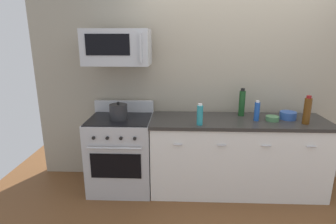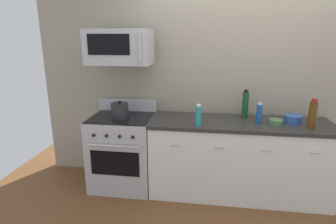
{
  "view_description": "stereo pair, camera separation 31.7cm",
  "coord_description": "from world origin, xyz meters",
  "px_view_note": "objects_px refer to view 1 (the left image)",
  "views": [
    {
      "loc": [
        -0.72,
        -3.11,
        1.87
      ],
      "look_at": [
        -0.84,
        -0.05,
        1.02
      ],
      "focal_mm": 29.18,
      "sensor_mm": 36.0,
      "label": 1
    },
    {
      "loc": [
        -0.4,
        -3.08,
        1.87
      ],
      "look_at": [
        -0.84,
        -0.05,
        1.02
      ],
      "focal_mm": 29.18,
      "sensor_mm": 36.0,
      "label": 2
    }
  ],
  "objects_px": {
    "bottle_soda_blue": "(257,111)",
    "bowl_blue_mixing": "(288,115)",
    "bowl_green_glaze": "(272,118)",
    "bottle_wine_green": "(242,103)",
    "bottle_dish_soap": "(200,115)",
    "range_oven": "(122,153)",
    "bottle_wine_amber": "(307,111)",
    "stockpot": "(119,112)",
    "microwave": "(117,47)"
  },
  "relations": [
    {
      "from": "bottle_soda_blue",
      "to": "bowl_blue_mixing",
      "type": "xyz_separation_m",
      "value": [
        0.39,
        0.08,
        -0.07
      ]
    },
    {
      "from": "bottle_soda_blue",
      "to": "bowl_green_glaze",
      "type": "height_order",
      "value": "bottle_soda_blue"
    },
    {
      "from": "bottle_wine_green",
      "to": "bowl_green_glaze",
      "type": "height_order",
      "value": "bottle_wine_green"
    },
    {
      "from": "bottle_soda_blue",
      "to": "bottle_dish_soap",
      "type": "distance_m",
      "value": 0.7
    },
    {
      "from": "range_oven",
      "to": "bottle_wine_amber",
      "type": "distance_m",
      "value": 2.22
    },
    {
      "from": "bowl_blue_mixing",
      "to": "stockpot",
      "type": "relative_size",
      "value": 0.89
    },
    {
      "from": "range_oven",
      "to": "bottle_wine_green",
      "type": "xyz_separation_m",
      "value": [
        1.48,
        0.17,
        0.61
      ]
    },
    {
      "from": "bottle_dish_soap",
      "to": "bowl_green_glaze",
      "type": "relative_size",
      "value": 1.61
    },
    {
      "from": "bowl_green_glaze",
      "to": "stockpot",
      "type": "distance_m",
      "value": 1.8
    },
    {
      "from": "range_oven",
      "to": "stockpot",
      "type": "relative_size",
      "value": 5.02
    },
    {
      "from": "bottle_dish_soap",
      "to": "stockpot",
      "type": "relative_size",
      "value": 1.14
    },
    {
      "from": "bottle_soda_blue",
      "to": "range_oven",
      "type": "bearing_deg",
      "value": 178.74
    },
    {
      "from": "bottle_wine_amber",
      "to": "stockpot",
      "type": "distance_m",
      "value": 2.13
    },
    {
      "from": "bottle_dish_soap",
      "to": "bowl_blue_mixing",
      "type": "relative_size",
      "value": 1.27
    },
    {
      "from": "bowl_green_glaze",
      "to": "bottle_wine_amber",
      "type": "bearing_deg",
      "value": -17.31
    },
    {
      "from": "bottle_wine_green",
      "to": "bowl_green_glaze",
      "type": "bearing_deg",
      "value": -32.77
    },
    {
      "from": "microwave",
      "to": "bottle_wine_amber",
      "type": "height_order",
      "value": "microwave"
    },
    {
      "from": "bottle_soda_blue",
      "to": "bowl_green_glaze",
      "type": "distance_m",
      "value": 0.2
    },
    {
      "from": "bottle_soda_blue",
      "to": "bowl_green_glaze",
      "type": "xyz_separation_m",
      "value": [
        0.19,
        0.0,
        -0.08
      ]
    },
    {
      "from": "bottle_dish_soap",
      "to": "bowl_blue_mixing",
      "type": "height_order",
      "value": "bottle_dish_soap"
    },
    {
      "from": "bottle_dish_soap",
      "to": "stockpot",
      "type": "xyz_separation_m",
      "value": [
        -0.94,
        0.17,
        -0.02
      ]
    },
    {
      "from": "bottle_wine_green",
      "to": "bowl_blue_mixing",
      "type": "bearing_deg",
      "value": -13.81
    },
    {
      "from": "bottle_wine_amber",
      "to": "bottle_soda_blue",
      "type": "bearing_deg",
      "value": 168.91
    },
    {
      "from": "bowl_blue_mixing",
      "to": "stockpot",
      "type": "xyz_separation_m",
      "value": [
        -2.0,
        -0.1,
        0.05
      ]
    },
    {
      "from": "range_oven",
      "to": "bottle_soda_blue",
      "type": "height_order",
      "value": "bottle_soda_blue"
    },
    {
      "from": "bottle_wine_amber",
      "to": "bottle_dish_soap",
      "type": "xyz_separation_m",
      "value": [
        -1.19,
        -0.08,
        -0.04
      ]
    },
    {
      "from": "bottle_wine_green",
      "to": "bowl_green_glaze",
      "type": "distance_m",
      "value": 0.4
    },
    {
      "from": "bottle_wine_amber",
      "to": "stockpot",
      "type": "bearing_deg",
      "value": 177.74
    },
    {
      "from": "range_oven",
      "to": "bowl_green_glaze",
      "type": "relative_size",
      "value": 7.12
    },
    {
      "from": "bottle_dish_soap",
      "to": "bottle_wine_amber",
      "type": "bearing_deg",
      "value": 4.07
    },
    {
      "from": "bowl_green_glaze",
      "to": "bottle_soda_blue",
      "type": "bearing_deg",
      "value": -179.29
    },
    {
      "from": "bowl_green_glaze",
      "to": "bowl_blue_mixing",
      "type": "bearing_deg",
      "value": 20.13
    },
    {
      "from": "bottle_wine_green",
      "to": "bottle_wine_amber",
      "type": "xyz_separation_m",
      "value": [
        0.65,
        -0.31,
        -0.01
      ]
    },
    {
      "from": "microwave",
      "to": "bowl_blue_mixing",
      "type": "distance_m",
      "value": 2.15
    },
    {
      "from": "bowl_blue_mixing",
      "to": "bottle_soda_blue",
      "type": "bearing_deg",
      "value": -168.78
    },
    {
      "from": "microwave",
      "to": "bowl_green_glaze",
      "type": "relative_size",
      "value": 4.96
    },
    {
      "from": "microwave",
      "to": "stockpot",
      "type": "bearing_deg",
      "value": -90.13
    },
    {
      "from": "bowl_green_glaze",
      "to": "bottle_wine_green",
      "type": "bearing_deg",
      "value": 147.23
    },
    {
      "from": "range_oven",
      "to": "bottle_wine_amber",
      "type": "relative_size",
      "value": 3.31
    },
    {
      "from": "stockpot",
      "to": "bowl_blue_mixing",
      "type": "bearing_deg",
      "value": 2.73
    },
    {
      "from": "bottle_wine_green",
      "to": "bottle_wine_amber",
      "type": "relative_size",
      "value": 1.06
    },
    {
      "from": "microwave",
      "to": "bottle_soda_blue",
      "type": "bearing_deg",
      "value": -2.85
    },
    {
      "from": "bottle_wine_green",
      "to": "bottle_dish_soap",
      "type": "bearing_deg",
      "value": -144.07
    },
    {
      "from": "bowl_green_glaze",
      "to": "stockpot",
      "type": "xyz_separation_m",
      "value": [
        -1.8,
        -0.02,
        0.06
      ]
    },
    {
      "from": "microwave",
      "to": "bowl_green_glaze",
      "type": "xyz_separation_m",
      "value": [
        1.8,
        -0.08,
        -0.8
      ]
    },
    {
      "from": "bottle_dish_soap",
      "to": "bottle_wine_green",
      "type": "bearing_deg",
      "value": 35.93
    },
    {
      "from": "range_oven",
      "to": "bowl_green_glaze",
      "type": "xyz_separation_m",
      "value": [
        1.8,
        -0.03,
        0.48
      ]
    },
    {
      "from": "bottle_dish_soap",
      "to": "bowl_blue_mixing",
      "type": "distance_m",
      "value": 1.1
    },
    {
      "from": "bottle_soda_blue",
      "to": "bottle_wine_amber",
      "type": "bearing_deg",
      "value": -11.09
    },
    {
      "from": "microwave",
      "to": "bowl_green_glaze",
      "type": "height_order",
      "value": "microwave"
    }
  ]
}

